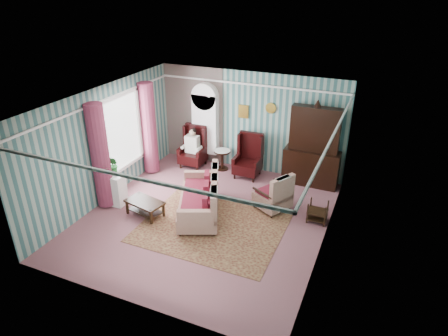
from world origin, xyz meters
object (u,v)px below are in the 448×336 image
at_px(plant_stand, 114,190).
at_px(round_side_table, 222,160).
at_px(bookcase, 205,128).
at_px(coffee_table, 145,208).
at_px(wingback_right, 248,157).
at_px(seated_woman, 193,148).
at_px(sofa, 199,197).
at_px(nest_table, 318,211).
at_px(floral_armchair, 273,193).
at_px(wingback_left, 193,147).
at_px(dresser_hutch, 313,144).

bearing_deg(plant_stand, round_side_table, 59.62).
relative_size(bookcase, coffee_table, 2.44).
relative_size(wingback_right, round_side_table, 2.08).
bearing_deg(seated_woman, coffee_table, -85.99).
xyz_separation_m(seated_woman, sofa, (1.37, -2.35, -0.11)).
relative_size(nest_table, floral_armchair, 0.62).
distance_m(wingback_right, floral_armchair, 1.85).
distance_m(wingback_left, plant_stand, 2.87).
distance_m(floral_armchair, coffee_table, 3.12).
bearing_deg(plant_stand, seated_woman, 73.78).
xyz_separation_m(seated_woman, plant_stand, (-0.80, -2.75, -0.19)).
bearing_deg(bookcase, wingback_right, -14.57).
relative_size(sofa, floral_armchair, 2.35).
relative_size(wingback_right, coffee_table, 1.36).
distance_m(wingback_right, seated_woman, 1.75).
xyz_separation_m(dresser_hutch, nest_table, (0.57, -1.82, -0.91)).
xyz_separation_m(wingback_right, coffee_table, (-1.55, -2.91, -0.43)).
distance_m(wingback_right, nest_table, 2.81).
xyz_separation_m(round_side_table, coffee_table, (-0.70, -3.06, -0.11)).
distance_m(sofa, coffee_table, 1.33).
bearing_deg(round_side_table, coffee_table, -102.82).
bearing_deg(nest_table, bookcase, 153.08).
height_order(plant_stand, coffee_table, plant_stand).
xyz_separation_m(bookcase, seated_woman, (-0.25, -0.39, -0.53)).
height_order(wingback_left, seated_woman, wingback_left).
bearing_deg(wingback_left, coffee_table, -85.99).
bearing_deg(seated_woman, plant_stand, -106.22).
bearing_deg(plant_stand, floral_armchair, 19.65).
distance_m(wingback_left, sofa, 2.73).
distance_m(bookcase, sofa, 3.03).
bearing_deg(wingback_left, floral_armchair, -25.84).
distance_m(seated_woman, nest_table, 4.37).
height_order(dresser_hutch, floral_armchair, dresser_hutch).
bearing_deg(wingback_right, seated_woman, 180.00).
height_order(dresser_hutch, plant_stand, dresser_hutch).
bearing_deg(round_side_table, dresser_hutch, 2.64).
bearing_deg(sofa, plant_stand, 77.13).
bearing_deg(plant_stand, wingback_left, 73.78).
xyz_separation_m(wingback_left, wingback_right, (1.75, 0.00, 0.00)).
bearing_deg(floral_armchair, wingback_right, 68.82).
relative_size(wingback_right, nest_table, 2.31).
height_order(bookcase, wingback_right, bookcase).
bearing_deg(dresser_hutch, wingback_left, -175.59).
height_order(bookcase, wingback_left, bookcase).
bearing_deg(seated_woman, floral_armchair, -25.84).
distance_m(plant_stand, coffee_table, 1.04).
distance_m(plant_stand, floral_armchair, 3.96).
height_order(wingback_right, plant_stand, wingback_right).
distance_m(dresser_hutch, wingback_left, 3.55).
bearing_deg(coffee_table, wingback_right, 62.01).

